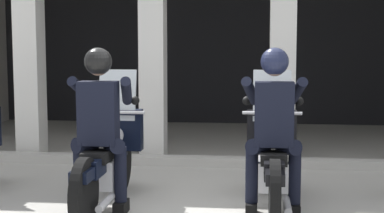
{
  "coord_description": "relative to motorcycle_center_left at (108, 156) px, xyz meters",
  "views": [
    {
      "loc": [
        0.66,
        -5.33,
        1.61
      ],
      "look_at": [
        0.0,
        0.58,
        0.98
      ],
      "focal_mm": 54.52,
      "sensor_mm": 36.0,
      "label": 1
    }
  ],
  "objects": [
    {
      "name": "station_building",
      "position": [
        0.92,
        4.74,
        1.6
      ],
      "size": [
        10.14,
        4.53,
        3.35
      ],
      "color": "black",
      "rests_on": "ground"
    },
    {
      "name": "motorcycle_center_right",
      "position": [
        1.64,
        0.1,
        0.0
      ],
      "size": [
        0.62,
        2.04,
        1.35
      ],
      "rotation": [
        0.0,
        0.0,
        -0.07
      ],
      "color": "black",
      "rests_on": "ground"
    },
    {
      "name": "motorcycle_center_left",
      "position": [
        0.0,
        0.0,
        0.0
      ],
      "size": [
        0.62,
        2.04,
        1.35
      ],
      "rotation": [
        0.0,
        0.0,
        -0.0
      ],
      "color": "black",
      "rests_on": "ground"
    },
    {
      "name": "police_officer_center_left",
      "position": [
        -0.0,
        -0.28,
        0.44
      ],
      "size": [
        0.63,
        0.61,
        1.58
      ],
      "rotation": [
        0.0,
        0.0,
        -0.0
      ],
      "color": "black",
      "rests_on": "ground"
    },
    {
      "name": "police_officer_center_right",
      "position": [
        1.64,
        -0.18,
        0.44
      ],
      "size": [
        0.63,
        0.61,
        1.58
      ],
      "rotation": [
        0.0,
        0.0,
        -0.07
      ],
      "color": "black",
      "rests_on": "ground"
    },
    {
      "name": "kerb_strip",
      "position": [
        0.92,
        2.0,
        -0.44
      ],
      "size": [
        9.64,
        0.24,
        0.12
      ],
      "primitive_type": "cube",
      "color": "#B7B5AD",
      "rests_on": "ground"
    },
    {
      "name": "ground_plane",
      "position": [
        0.82,
        2.7,
        -0.5
      ],
      "size": [
        80.0,
        80.0,
        0.0
      ],
      "primitive_type": "plane",
      "color": "#A8A59E"
    }
  ]
}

